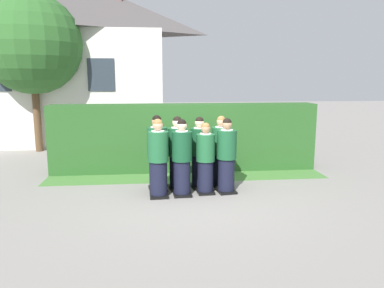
{
  "coord_description": "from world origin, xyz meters",
  "views": [
    {
      "loc": [
        -0.82,
        -7.66,
        2.47
      ],
      "look_at": [
        0.0,
        0.23,
        1.05
      ],
      "focal_mm": 34.76,
      "sensor_mm": 36.0,
      "label": 1
    }
  ],
  "objects_px": {
    "student_front_row_3": "(226,157)",
    "student_rear_row_3": "(221,153)",
    "student_front_row_0": "(158,160)",
    "student_front_row_1": "(182,159)",
    "student_rear_row_1": "(177,155)",
    "student_rear_row_2": "(199,154)",
    "student_front_row_2": "(205,160)",
    "student_rear_row_0": "(157,155)"
  },
  "relations": [
    {
      "from": "student_front_row_0",
      "to": "student_rear_row_1",
      "type": "xyz_separation_m",
      "value": [
        0.43,
        0.53,
        -0.0
      ]
    },
    {
      "from": "student_rear_row_0",
      "to": "student_rear_row_2",
      "type": "xyz_separation_m",
      "value": [
        0.95,
        0.12,
        -0.03
      ]
    },
    {
      "from": "student_rear_row_0",
      "to": "student_front_row_3",
      "type": "bearing_deg",
      "value": -11.65
    },
    {
      "from": "student_front_row_3",
      "to": "student_rear_row_0",
      "type": "height_order",
      "value": "student_rear_row_0"
    },
    {
      "from": "student_front_row_2",
      "to": "student_rear_row_1",
      "type": "bearing_deg",
      "value": 145.78
    },
    {
      "from": "student_front_row_2",
      "to": "student_rear_row_2",
      "type": "height_order",
      "value": "student_rear_row_2"
    },
    {
      "from": "student_front_row_1",
      "to": "student_rear_row_0",
      "type": "distance_m",
      "value": 0.66
    },
    {
      "from": "student_front_row_3",
      "to": "student_rear_row_2",
      "type": "bearing_deg",
      "value": 141.5
    },
    {
      "from": "student_front_row_2",
      "to": "student_rear_row_1",
      "type": "height_order",
      "value": "student_rear_row_1"
    },
    {
      "from": "student_rear_row_0",
      "to": "student_rear_row_2",
      "type": "relative_size",
      "value": 1.04
    },
    {
      "from": "student_front_row_2",
      "to": "student_rear_row_1",
      "type": "xyz_separation_m",
      "value": [
        -0.58,
        0.39,
        0.05
      ]
    },
    {
      "from": "student_front_row_0",
      "to": "student_rear_row_0",
      "type": "height_order",
      "value": "student_rear_row_0"
    },
    {
      "from": "student_front_row_2",
      "to": "student_rear_row_3",
      "type": "height_order",
      "value": "student_rear_row_3"
    },
    {
      "from": "student_rear_row_0",
      "to": "student_rear_row_3",
      "type": "distance_m",
      "value": 1.46
    },
    {
      "from": "student_front_row_3",
      "to": "student_front_row_1",
      "type": "bearing_deg",
      "value": -173.79
    },
    {
      "from": "student_rear_row_1",
      "to": "student_rear_row_3",
      "type": "bearing_deg",
      "value": 5.76
    },
    {
      "from": "student_rear_row_1",
      "to": "student_rear_row_2",
      "type": "bearing_deg",
      "value": 5.12
    },
    {
      "from": "student_front_row_1",
      "to": "student_rear_row_0",
      "type": "xyz_separation_m",
      "value": [
        -0.51,
        0.41,
        0.02
      ]
    },
    {
      "from": "student_rear_row_2",
      "to": "student_rear_row_1",
      "type": "bearing_deg",
      "value": -174.88
    },
    {
      "from": "student_rear_row_1",
      "to": "student_rear_row_0",
      "type": "bearing_deg",
      "value": -170.44
    },
    {
      "from": "student_front_row_3",
      "to": "student_rear_row_3",
      "type": "distance_m",
      "value": 0.48
    },
    {
      "from": "student_front_row_2",
      "to": "student_rear_row_0",
      "type": "distance_m",
      "value": 1.07
    },
    {
      "from": "student_front_row_0",
      "to": "student_front_row_3",
      "type": "relative_size",
      "value": 1.01
    },
    {
      "from": "student_rear_row_0",
      "to": "student_front_row_2",
      "type": "bearing_deg",
      "value": -17.18
    },
    {
      "from": "student_front_row_0",
      "to": "student_front_row_3",
      "type": "height_order",
      "value": "student_front_row_0"
    },
    {
      "from": "student_rear_row_2",
      "to": "student_front_row_0",
      "type": "bearing_deg",
      "value": -148.31
    },
    {
      "from": "student_rear_row_0",
      "to": "student_rear_row_2",
      "type": "distance_m",
      "value": 0.96
    },
    {
      "from": "student_front_row_1",
      "to": "student_rear_row_2",
      "type": "xyz_separation_m",
      "value": [
        0.44,
        0.53,
        -0.01
      ]
    },
    {
      "from": "student_rear_row_1",
      "to": "student_rear_row_3",
      "type": "distance_m",
      "value": 1.0
    },
    {
      "from": "student_rear_row_1",
      "to": "student_rear_row_2",
      "type": "xyz_separation_m",
      "value": [
        0.5,
        0.04,
        -0.01
      ]
    },
    {
      "from": "student_front_row_1",
      "to": "student_rear_row_3",
      "type": "bearing_deg",
      "value": 32.14
    },
    {
      "from": "student_front_row_0",
      "to": "student_front_row_1",
      "type": "bearing_deg",
      "value": 5.08
    },
    {
      "from": "student_front_row_3",
      "to": "student_rear_row_2",
      "type": "distance_m",
      "value": 0.68
    },
    {
      "from": "student_rear_row_1",
      "to": "student_rear_row_2",
      "type": "relative_size",
      "value": 1.01
    },
    {
      "from": "student_front_row_2",
      "to": "student_front_row_3",
      "type": "bearing_deg",
      "value": 1.31
    },
    {
      "from": "student_rear_row_0",
      "to": "student_rear_row_1",
      "type": "relative_size",
      "value": 1.02
    },
    {
      "from": "student_rear_row_2",
      "to": "student_front_row_2",
      "type": "bearing_deg",
      "value": -80.18
    },
    {
      "from": "student_front_row_0",
      "to": "student_rear_row_1",
      "type": "bearing_deg",
      "value": 50.86
    },
    {
      "from": "student_rear_row_2",
      "to": "student_rear_row_3",
      "type": "xyz_separation_m",
      "value": [
        0.5,
        0.06,
        0.01
      ]
    },
    {
      "from": "student_front_row_2",
      "to": "student_rear_row_3",
      "type": "relative_size",
      "value": 0.94
    },
    {
      "from": "student_front_row_1",
      "to": "student_rear_row_3",
      "type": "height_order",
      "value": "student_front_row_1"
    },
    {
      "from": "student_front_row_0",
      "to": "student_front_row_1",
      "type": "xyz_separation_m",
      "value": [
        0.5,
        0.04,
        -0.01
      ]
    }
  ]
}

